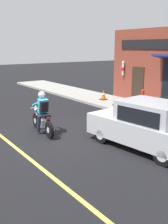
# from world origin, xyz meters

# --- Properties ---
(ground_plane) EXTENTS (80.00, 80.00, 0.00)m
(ground_plane) POSITION_xyz_m (0.00, 0.00, 0.00)
(ground_plane) COLOR black
(sidewalk_curb) EXTENTS (2.60, 22.00, 0.14)m
(sidewalk_curb) POSITION_xyz_m (5.38, 3.00, 0.07)
(sidewalk_curb) COLOR #9E9B93
(sidewalk_curb) RESTS_ON ground
(motorcycle_with_rider) EXTENTS (0.62, 2.02, 1.62)m
(motorcycle_with_rider) POSITION_xyz_m (-0.37, 0.30, 0.68)
(motorcycle_with_rider) COLOR black
(motorcycle_with_rider) RESTS_ON ground
(car_hatchback) EXTENTS (2.01, 3.92, 1.57)m
(car_hatchback) POSITION_xyz_m (1.64, -3.01, 0.77)
(car_hatchback) COLOR black
(car_hatchback) RESTS_ON ground
(fire_hydrant) EXTENTS (0.36, 0.24, 0.88)m
(fire_hydrant) POSITION_xyz_m (5.95, 1.00, 0.57)
(fire_hydrant) COLOR red
(fire_hydrant) RESTS_ON sidewalk_curb
(traffic_cone) EXTENTS (0.36, 0.36, 0.60)m
(traffic_cone) POSITION_xyz_m (5.26, 3.43, 0.43)
(traffic_cone) COLOR black
(traffic_cone) RESTS_ON sidewalk_curb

